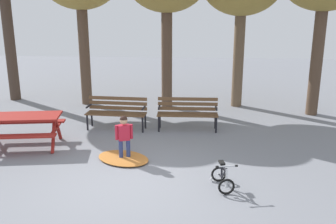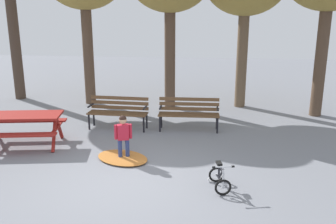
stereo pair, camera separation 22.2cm
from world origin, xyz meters
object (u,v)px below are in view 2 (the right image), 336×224
park_bench_left (189,111)px  park_bench_far_left (118,110)px  kids_bicycle (220,178)px  picnic_table (22,122)px  child_standing (123,134)px

park_bench_left → park_bench_far_left: bearing=-177.8°
park_bench_left → kids_bicycle: size_ratio=2.64×
picnic_table → park_bench_left: bearing=23.2°
picnic_table → park_bench_left: (3.82, 1.63, -0.08)m
park_bench_left → child_standing: size_ratio=1.63×
picnic_table → kids_bicycle: picnic_table is taller
child_standing → park_bench_left: bearing=60.0°
park_bench_far_left → kids_bicycle: park_bench_far_left is taller
park_bench_far_left → park_bench_left: same height
picnic_table → park_bench_far_left: bearing=39.0°
kids_bicycle → child_standing: bearing=150.6°
kids_bicycle → park_bench_left: bearing=102.6°
park_bench_far_left → kids_bicycle: 4.21m
park_bench_far_left → child_standing: (0.62, -2.13, 0.07)m
picnic_table → kids_bicycle: size_ratio=3.27×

